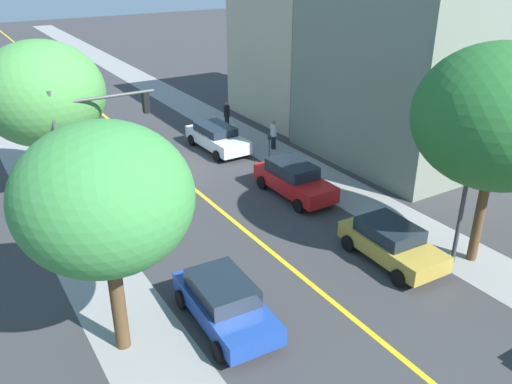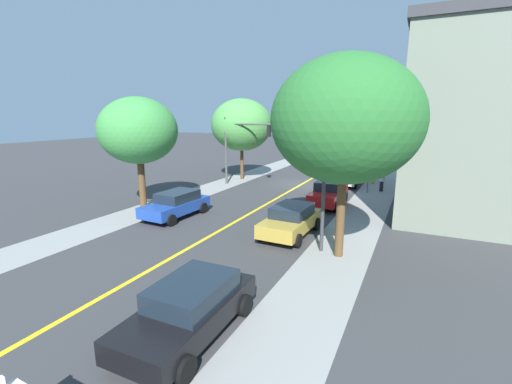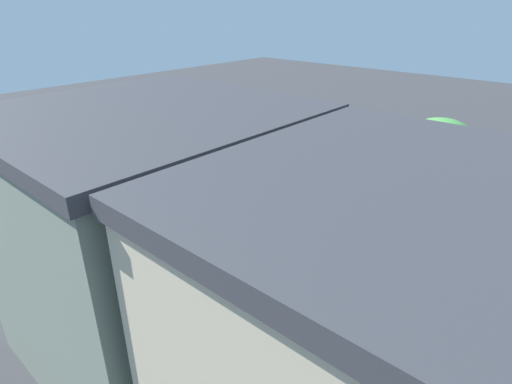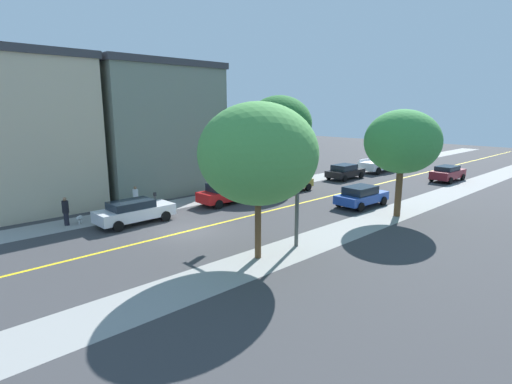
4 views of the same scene
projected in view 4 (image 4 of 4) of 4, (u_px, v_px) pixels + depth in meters
ground_plane at (189, 231)px, 23.01m from camera, size 140.00×140.00×0.00m
sidewalk_left at (139, 211)px, 27.39m from camera, size 2.71×126.00×0.01m
sidewalk_right at (263, 259)px, 18.62m from camera, size 2.71×126.00×0.01m
road_centerline_stripe at (189, 231)px, 23.01m from camera, size 0.20×126.00×0.00m
pale_office_building at (22, 132)px, 27.95m from camera, size 9.94×8.12×10.64m
corner_shop_building at (145, 128)px, 34.28m from camera, size 10.64×10.28×10.63m
street_tree_left_near at (402, 142)px, 25.17m from camera, size 4.75×4.75×6.91m
street_tree_right_corner at (258, 154)px, 17.85m from camera, size 5.46×5.46×7.27m
street_tree_left_far at (279, 124)px, 35.74m from camera, size 5.86×5.86×8.11m
fire_hydrant at (98, 216)px, 24.79m from camera, size 0.44×0.24×0.73m
parking_meter at (155, 198)px, 27.43m from camera, size 0.12×0.18×1.28m
traffic_light_mast at (277, 172)px, 20.70m from camera, size 4.46×0.32×5.65m
street_lamp at (284, 142)px, 35.35m from camera, size 0.70×0.36×6.50m
red_sedan_left_curb at (227, 193)px, 29.44m from camera, size 1.98×4.58×1.61m
blue_sedan_right_curb at (361, 196)px, 28.65m from camera, size 2.19×4.37×1.48m
black_sedan_left_curb at (345, 171)px, 39.70m from camera, size 2.13×4.42×1.47m
white_sedan_left_curb at (134, 211)px, 24.34m from camera, size 2.11×4.78×1.45m
gold_sedan_left_curb at (289, 183)px, 33.73m from camera, size 2.16×4.24×1.47m
maroon_sedan_right_curb at (448, 173)px, 38.56m from camera, size 2.06×4.41×1.50m
white_pickup_truck at (380, 163)px, 44.23m from camera, size 2.48×5.60×1.90m
pedestrian_white_shirt at (136, 198)px, 27.43m from camera, size 0.37×0.37×1.71m
pedestrian_black_shirt at (66, 211)px, 23.87m from camera, size 0.38×0.38×1.75m
small_dog at (80, 218)px, 24.32m from camera, size 0.69×0.59×0.56m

